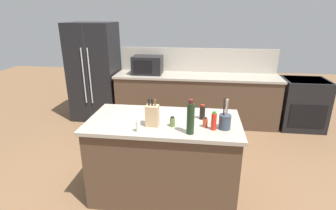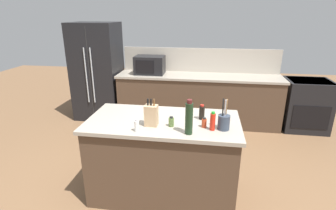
{
  "view_description": "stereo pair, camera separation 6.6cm",
  "coord_description": "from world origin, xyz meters",
  "px_view_note": "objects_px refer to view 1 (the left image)",
  "views": [
    {
      "loc": [
        0.38,
        -2.61,
        2.05
      ],
      "look_at": [
        0.0,
        0.35,
        0.99
      ],
      "focal_mm": 28.0,
      "sensor_mm": 36.0,
      "label": 1
    },
    {
      "loc": [
        0.45,
        -2.6,
        2.05
      ],
      "look_at": [
        0.0,
        0.35,
        0.99
      ],
      "focal_mm": 28.0,
      "sensor_mm": 36.0,
      "label": 2
    }
  ],
  "objects_px": {
    "utensil_crock": "(225,121)",
    "spice_jar_oregano": "(172,122)",
    "wine_bottle": "(191,118)",
    "salt_shaker": "(138,126)",
    "spice_jar_paprika": "(205,122)",
    "range_oven": "(302,104)",
    "microwave": "(147,65)",
    "hot_sauce_bottle": "(214,121)",
    "soy_sauce_bottle": "(202,112)",
    "refrigerator": "(95,72)",
    "knife_block": "(152,115)"
  },
  "relations": [
    {
      "from": "salt_shaker",
      "to": "spice_jar_oregano",
      "type": "height_order",
      "value": "salt_shaker"
    },
    {
      "from": "refrigerator",
      "to": "hot_sauce_bottle",
      "type": "distance_m",
      "value": 3.3
    },
    {
      "from": "soy_sauce_bottle",
      "to": "salt_shaker",
      "type": "bearing_deg",
      "value": -146.84
    },
    {
      "from": "knife_block",
      "to": "utensil_crock",
      "type": "xyz_separation_m",
      "value": [
        0.74,
        0.02,
        -0.03
      ]
    },
    {
      "from": "microwave",
      "to": "spice_jar_paprika",
      "type": "xyz_separation_m",
      "value": [
        1.07,
        -2.32,
        -0.12
      ]
    },
    {
      "from": "hot_sauce_bottle",
      "to": "spice_jar_oregano",
      "type": "bearing_deg",
      "value": 175.97
    },
    {
      "from": "wine_bottle",
      "to": "knife_block",
      "type": "bearing_deg",
      "value": 160.9
    },
    {
      "from": "knife_block",
      "to": "soy_sauce_bottle",
      "type": "distance_m",
      "value": 0.57
    },
    {
      "from": "range_oven",
      "to": "spice_jar_paprika",
      "type": "relative_size",
      "value": 8.75
    },
    {
      "from": "range_oven",
      "to": "hot_sauce_bottle",
      "type": "xyz_separation_m",
      "value": [
        -1.72,
        -2.38,
        0.56
      ]
    },
    {
      "from": "refrigerator",
      "to": "soy_sauce_bottle",
      "type": "distance_m",
      "value": 3.03
    },
    {
      "from": "spice_jar_paprika",
      "to": "spice_jar_oregano",
      "type": "xyz_separation_m",
      "value": [
        -0.33,
        -0.03,
        0.0
      ]
    },
    {
      "from": "wine_bottle",
      "to": "soy_sauce_bottle",
      "type": "bearing_deg",
      "value": 73.64
    },
    {
      "from": "wine_bottle",
      "to": "salt_shaker",
      "type": "bearing_deg",
      "value": -177.52
    },
    {
      "from": "salt_shaker",
      "to": "spice_jar_paprika",
      "type": "xyz_separation_m",
      "value": [
        0.66,
        0.2,
        -0.01
      ]
    },
    {
      "from": "range_oven",
      "to": "spice_jar_paprika",
      "type": "height_order",
      "value": "spice_jar_paprika"
    },
    {
      "from": "spice_jar_oregano",
      "to": "utensil_crock",
      "type": "bearing_deg",
      "value": 0.64
    },
    {
      "from": "refrigerator",
      "to": "spice_jar_oregano",
      "type": "xyz_separation_m",
      "value": [
        1.82,
        -2.4,
        0.05
      ]
    },
    {
      "from": "utensil_crock",
      "to": "spice_jar_paprika",
      "type": "relative_size",
      "value": 3.05
    },
    {
      "from": "salt_shaker",
      "to": "spice_jar_oregano",
      "type": "xyz_separation_m",
      "value": [
        0.32,
        0.17,
        -0.01
      ]
    },
    {
      "from": "wine_bottle",
      "to": "utensil_crock",
      "type": "bearing_deg",
      "value": 24.44
    },
    {
      "from": "hot_sauce_bottle",
      "to": "spice_jar_paprika",
      "type": "bearing_deg",
      "value": 146.15
    },
    {
      "from": "wine_bottle",
      "to": "spice_jar_oregano",
      "type": "xyz_separation_m",
      "value": [
        -0.19,
        0.15,
        -0.11
      ]
    },
    {
      "from": "refrigerator",
      "to": "range_oven",
      "type": "bearing_deg",
      "value": -0.74
    },
    {
      "from": "spice_jar_oregano",
      "to": "knife_block",
      "type": "bearing_deg",
      "value": -177.23
    },
    {
      "from": "soy_sauce_bottle",
      "to": "wine_bottle",
      "type": "xyz_separation_m",
      "value": [
        -0.11,
        -0.39,
        0.08
      ]
    },
    {
      "from": "microwave",
      "to": "hot_sauce_bottle",
      "type": "relative_size",
      "value": 2.81
    },
    {
      "from": "utensil_crock",
      "to": "soy_sauce_bottle",
      "type": "relative_size",
      "value": 1.92
    },
    {
      "from": "salt_shaker",
      "to": "wine_bottle",
      "type": "distance_m",
      "value": 0.52
    },
    {
      "from": "spice_jar_oregano",
      "to": "spice_jar_paprika",
      "type": "bearing_deg",
      "value": 4.45
    },
    {
      "from": "refrigerator",
      "to": "wine_bottle",
      "type": "bearing_deg",
      "value": -51.79
    },
    {
      "from": "knife_block",
      "to": "soy_sauce_bottle",
      "type": "relative_size",
      "value": 1.73
    },
    {
      "from": "refrigerator",
      "to": "utensil_crock",
      "type": "distance_m",
      "value": 3.35
    },
    {
      "from": "range_oven",
      "to": "soy_sauce_bottle",
      "type": "xyz_separation_m",
      "value": [
        -1.83,
        -2.11,
        0.55
      ]
    },
    {
      "from": "microwave",
      "to": "hot_sauce_bottle",
      "type": "distance_m",
      "value": 2.65
    },
    {
      "from": "refrigerator",
      "to": "microwave",
      "type": "xyz_separation_m",
      "value": [
        1.08,
        -0.05,
        0.17
      ]
    },
    {
      "from": "salt_shaker",
      "to": "spice_jar_oregano",
      "type": "distance_m",
      "value": 0.36
    },
    {
      "from": "knife_block",
      "to": "spice_jar_paprika",
      "type": "height_order",
      "value": "knife_block"
    },
    {
      "from": "knife_block",
      "to": "salt_shaker",
      "type": "xyz_separation_m",
      "value": [
        -0.11,
        -0.16,
        -0.05
      ]
    },
    {
      "from": "salt_shaker",
      "to": "spice_jar_oregano",
      "type": "bearing_deg",
      "value": 27.89
    },
    {
      "from": "spice_jar_oregano",
      "to": "salt_shaker",
      "type": "bearing_deg",
      "value": -152.11
    },
    {
      "from": "refrigerator",
      "to": "knife_block",
      "type": "xyz_separation_m",
      "value": [
        1.61,
        -2.41,
        0.12
      ]
    },
    {
      "from": "spice_jar_oregano",
      "to": "range_oven",
      "type": "bearing_deg",
      "value": 47.7
    },
    {
      "from": "utensil_crock",
      "to": "spice_jar_paprika",
      "type": "height_order",
      "value": "utensil_crock"
    },
    {
      "from": "microwave",
      "to": "knife_block",
      "type": "height_order",
      "value": "microwave"
    },
    {
      "from": "utensil_crock",
      "to": "spice_jar_oregano",
      "type": "height_order",
      "value": "utensil_crock"
    },
    {
      "from": "utensil_crock",
      "to": "refrigerator",
      "type": "bearing_deg",
      "value": 134.38
    },
    {
      "from": "refrigerator",
      "to": "spice_jar_oregano",
      "type": "bearing_deg",
      "value": -52.9
    },
    {
      "from": "soy_sauce_bottle",
      "to": "spice_jar_paprika",
      "type": "relative_size",
      "value": 1.59
    },
    {
      "from": "microwave",
      "to": "spice_jar_oregano",
      "type": "xyz_separation_m",
      "value": [
        0.74,
        -2.35,
        -0.12
      ]
    }
  ]
}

